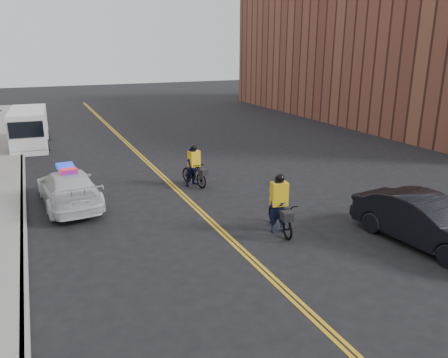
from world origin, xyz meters
name	(u,v)px	position (x,y,z in m)	size (l,w,h in m)	color
ground	(238,247)	(0.00, 0.00, 0.00)	(120.00, 120.00, 0.00)	black
center_line_left	(162,178)	(-0.08, 8.00, 0.01)	(0.10, 60.00, 0.01)	gold
center_line_right	(166,177)	(0.08, 8.00, 0.01)	(0.10, 60.00, 0.01)	gold
curb	(23,193)	(-6.00, 8.00, 0.07)	(0.20, 60.00, 0.15)	gray
building_across	(384,50)	(22.00, 18.00, 5.50)	(12.00, 30.00, 11.00)	brown
police_cruiser	(69,188)	(-4.34, 5.95, 0.70)	(2.29, 4.94, 1.56)	silver
dark_sedan	(425,221)	(5.32, -2.11, 0.77)	(1.62, 4.65, 1.53)	black
cargo_van	(29,129)	(-5.51, 17.38, 1.10)	(2.32, 5.48, 2.25)	white
cyclist_near	(279,212)	(1.71, 0.53, 0.70)	(1.04, 2.13, 2.00)	black
cyclist_far	(194,170)	(0.91, 6.33, 0.72)	(0.95, 1.87, 1.83)	black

